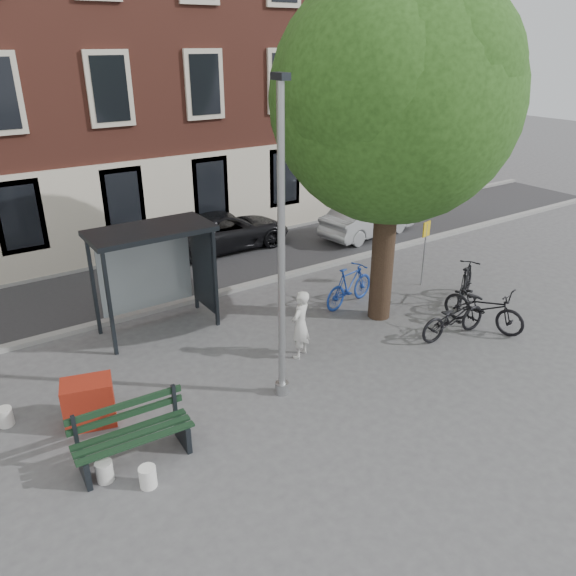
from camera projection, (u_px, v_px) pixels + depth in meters
The scene contains 21 objects.
ground at pixel (282, 393), 11.43m from camera, with size 90.00×90.00×0.00m, color #4C4C4F.
road at pixel (153, 281), 16.74m from camera, with size 40.00×4.00×0.01m, color #28282B.
curb_near at pixel (181, 303), 15.20m from camera, with size 40.00×0.25×0.12m, color gray.
curb_far at pixel (130, 259), 18.23m from camera, with size 40.00×0.25×0.12m, color gray.
building_row at pixel (64, 26), 18.46m from camera, with size 30.00×8.00×14.00m, color brown.
lamppost at pixel (281, 266), 10.30m from camera, with size 0.28×0.35×6.11m.
tree_right at pixel (399, 88), 12.26m from camera, with size 5.76×5.60×8.20m.
bus_shelter at pixel (167, 252), 13.46m from camera, with size 2.85×1.45×2.62m.
painter at pixel (300, 324), 12.45m from camera, with size 0.58×0.38×1.60m, color silver.
bench at pixel (133, 437), 9.44m from camera, with size 2.00×0.74×1.02m.
bike_a at pixel (453, 317), 13.41m from camera, with size 0.67×1.92×1.01m, color black.
bike_b at pixel (350, 286), 15.02m from camera, with size 0.53×1.86×1.12m, color #1C3C9A.
bike_c at pixel (484, 307), 13.84m from camera, with size 0.72×2.06×1.08m, color black.
bike_d at pixel (465, 284), 15.14m from camera, with size 0.53×1.88×1.13m, color black.
car_dark at pixel (226, 230), 19.20m from camera, with size 2.06×4.48×1.24m, color black.
car_silver at pixel (368, 219), 20.36m from camera, with size 1.34×3.84×1.27m, color #A6AAAE.
red_stand at pixel (89, 403), 10.36m from camera, with size 0.90×0.60×0.90m, color maroon.
bucket_a at pixel (148, 477), 8.97m from camera, with size 0.28×0.28×0.36m, color white.
bucket_b at pixel (105, 471), 9.09m from camera, with size 0.28×0.28×0.36m, color silver.
bucket_c at pixel (5, 417), 10.40m from camera, with size 0.28×0.28×0.36m, color silver.
notice_sign at pixel (425, 240), 15.91m from camera, with size 0.33×0.10×1.93m.
Camera 1 is at (-5.26, -8.02, 6.58)m, focal length 35.00 mm.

